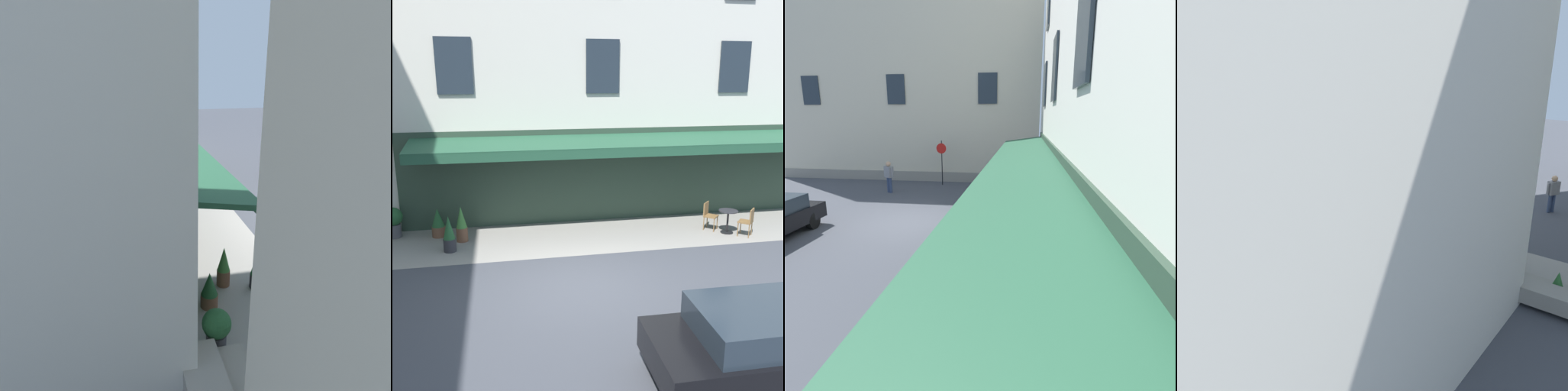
% 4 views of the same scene
% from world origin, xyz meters
% --- Properties ---
extents(ground_plane, '(70.00, 70.00, 0.00)m').
position_xyz_m(ground_plane, '(0.00, 0.00, 0.00)').
color(ground_plane, '#42444C').
extents(sidewalk_cafe_terrace, '(20.50, 3.20, 0.01)m').
position_xyz_m(sidewalk_cafe_terrace, '(-3.25, -3.40, 0.00)').
color(sidewalk_cafe_terrace, gray).
rests_on(sidewalk_cafe_terrace, ground_plane).
extents(cafe_table_near_entrance, '(0.60, 0.60, 0.75)m').
position_xyz_m(cafe_table_near_entrance, '(-5.32, -2.78, 0.49)').
color(cafe_table_near_entrance, black).
rests_on(cafe_table_near_entrance, ground_plane).
extents(cafe_chair_wicker_under_awning, '(0.57, 0.57, 0.91)m').
position_xyz_m(cafe_chair_wicker_under_awning, '(-5.78, -2.35, 0.55)').
color(cafe_chair_wicker_under_awning, olive).
rests_on(cafe_chair_wicker_under_awning, ground_plane).
extents(cafe_chair_wicker_corner_right, '(0.57, 0.57, 0.91)m').
position_xyz_m(cafe_chair_wicker_corner_right, '(-4.87, -3.22, 0.55)').
color(cafe_chair_wicker_corner_right, olive).
rests_on(cafe_chair_wicker_corner_right, ground_plane).
extents(cafe_table_mid_terrace, '(0.60, 0.60, 0.75)m').
position_xyz_m(cafe_table_mid_terrace, '(-11.86, -4.10, 0.49)').
color(cafe_table_mid_terrace, black).
rests_on(cafe_table_mid_terrace, ground_plane).
extents(cafe_chair_wicker_corner_left, '(0.47, 0.47, 0.91)m').
position_xyz_m(cafe_chair_wicker_corner_left, '(-11.73, -3.48, 0.55)').
color(cafe_chair_wicker_corner_left, olive).
rests_on(cafe_chair_wicker_corner_left, ground_plane).
extents(cafe_chair_wicker_kerbside, '(0.53, 0.53, 0.91)m').
position_xyz_m(cafe_chair_wicker_kerbside, '(-12.11, -4.68, 0.55)').
color(cafe_chair_wicker_kerbside, olive).
rests_on(cafe_chair_wicker_kerbside, ground_plane).
extents(seated_patron_in_olive, '(0.63, 0.58, 1.28)m').
position_xyz_m(seated_patron_in_olive, '(-11.77, -3.69, 0.69)').
color(seated_patron_in_olive, navy).
rests_on(seated_patron_in_olive, ground_plane).
extents(seated_companion_in_red, '(0.62, 0.64, 1.31)m').
position_xyz_m(seated_companion_in_red, '(-12.02, -4.48, 0.70)').
color(seated_companion_in_red, navy).
rests_on(seated_companion_in_red, ground_plane).
extents(potted_plant_mid_terrace, '(0.41, 0.41, 0.92)m').
position_xyz_m(potted_plant_mid_terrace, '(3.76, -4.21, 0.45)').
color(potted_plant_mid_terrace, brown).
rests_on(potted_plant_mid_terrace, ground_plane).
extents(potted_plant_under_sign, '(0.58, 0.58, 0.96)m').
position_xyz_m(potted_plant_under_sign, '(5.11, -4.42, 0.55)').
color(potted_plant_under_sign, '#4C4C51').
rests_on(potted_plant_under_sign, ground_plane).
extents(potted_plant_entrance_right, '(0.34, 0.34, 1.10)m').
position_xyz_m(potted_plant_entrance_right, '(3.00, -3.64, 0.53)').
color(potted_plant_entrance_right, brown).
rests_on(potted_plant_entrance_right, ground_plane).
extents(potted_plant_by_steps, '(0.35, 0.35, 1.07)m').
position_xyz_m(potted_plant_by_steps, '(3.29, -2.84, 0.52)').
color(potted_plant_by_steps, '#2D2D33').
rests_on(potted_plant_by_steps, ground_plane).
extents(parked_car_black, '(4.33, 1.88, 1.33)m').
position_xyz_m(parked_car_black, '(-2.52, 4.08, 0.71)').
color(parked_car_black, black).
rests_on(parked_car_black, ground_plane).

